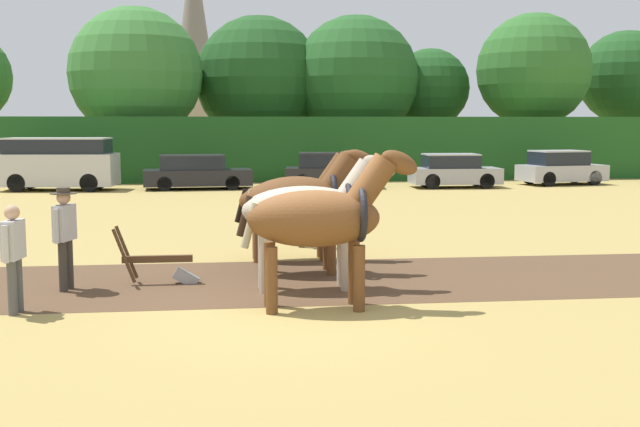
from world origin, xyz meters
name	(u,v)px	position (x,y,z in m)	size (l,w,h in m)	color
ground_plane	(297,313)	(0.00, 0.00, 0.00)	(240.00, 240.00, 0.00)	#A88E4C
plowed_furrow_strip	(13,287)	(-4.70, 2.49, 0.00)	(33.41, 4.10, 0.01)	brown
hedgerow	(236,149)	(0.00, 26.72, 1.54)	(59.74, 1.95, 3.07)	#1E511E
tree_left	(136,74)	(-4.94, 30.49, 5.26)	(6.77, 6.77, 8.65)	#423323
tree_center_left	(259,80)	(1.47, 32.79, 5.13)	(6.94, 6.94, 8.60)	brown
tree_center	(356,78)	(6.70, 31.83, 5.17)	(6.84, 6.84, 8.60)	#423323
tree_center_right	(430,88)	(11.14, 32.72, 4.70)	(4.43, 4.43, 6.94)	brown
tree_right	(534,71)	(16.08, 29.93, 5.57)	(6.10, 6.10, 8.63)	#423323
tree_far_right	(625,77)	(22.68, 32.37, 5.39)	(5.34, 5.34, 8.07)	brown
church_spire	(194,39)	(-2.61, 70.89, 11.04)	(3.25, 3.25, 21.09)	gray
draft_horse_lead_left	(322,218)	(0.40, 0.21, 1.40)	(2.77, 0.94, 2.51)	brown
draft_horse_lead_right	(311,211)	(0.42, 1.67, 1.36)	(2.79, 0.90, 2.37)	#B2A38E
draft_horse_trail_left	(302,201)	(0.44, 3.14, 1.37)	(2.64, 1.05, 2.42)	brown
draft_horse_trail_right	(296,200)	(0.47, 4.60, 1.25)	(2.82, 0.93, 2.35)	brown
plow	(164,266)	(-2.10, 2.45, 0.31)	(1.49, 0.47, 1.13)	#4C331E
farmer_at_plow	(65,230)	(-3.72, 2.13, 1.04)	(0.44, 0.65, 1.76)	#38332D
farmer_beside_team	(301,207)	(0.77, 6.33, 0.92)	(0.40, 0.63, 1.60)	#38332D
farmer_onlooker_left	(14,251)	(-4.19, 0.51, 0.95)	(0.27, 0.65, 1.64)	#4C4C4C
parked_van	(58,163)	(-7.50, 22.65, 1.12)	(4.89, 2.38, 2.18)	#BCBCC1
parked_car_left	(196,173)	(-1.85, 22.51, 0.70)	(4.58, 2.03, 1.45)	black
parked_car_center_left	(329,171)	(3.84, 22.38, 0.73)	(4.10, 2.28, 1.52)	black
parked_car_center	(454,171)	(9.18, 21.76, 0.71)	(3.87, 1.90, 1.46)	#9E9EA8
parked_car_center_right	(561,168)	(14.48, 22.65, 0.74)	(4.03, 2.33, 1.55)	#A8A8B2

